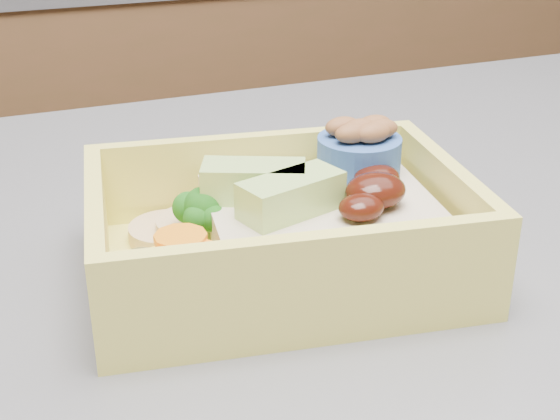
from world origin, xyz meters
name	(u,v)px	position (x,y,z in m)	size (l,w,h in m)	color
bento_box	(290,229)	(-0.16, -0.01, 0.94)	(0.21, 0.17, 0.07)	#ECE161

